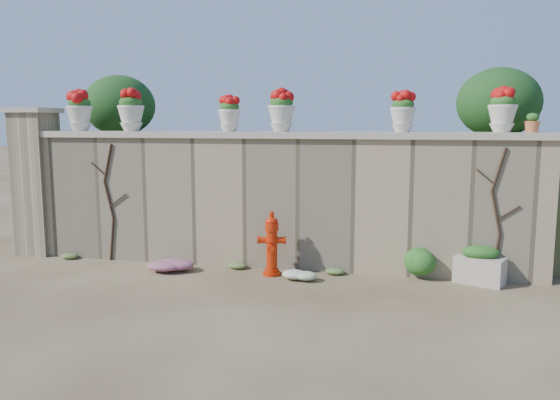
% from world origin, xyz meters
% --- Properties ---
extents(ground, '(80.00, 80.00, 0.00)m').
position_xyz_m(ground, '(0.00, 0.00, 0.00)').
color(ground, '#4D3D26').
rests_on(ground, ground).
extents(stone_wall, '(8.00, 0.40, 2.00)m').
position_xyz_m(stone_wall, '(0.00, 1.80, 1.00)').
color(stone_wall, '#968564').
rests_on(stone_wall, ground).
extents(wall_cap, '(8.10, 0.52, 0.10)m').
position_xyz_m(wall_cap, '(0.00, 1.80, 2.05)').
color(wall_cap, '#B7AE9B').
rests_on(wall_cap, stone_wall).
extents(gate_pillar, '(0.72, 0.72, 2.48)m').
position_xyz_m(gate_pillar, '(-4.15, 1.80, 1.26)').
color(gate_pillar, '#968564').
rests_on(gate_pillar, ground).
extents(raised_fill, '(9.00, 6.00, 2.00)m').
position_xyz_m(raised_fill, '(0.00, 5.00, 1.00)').
color(raised_fill, '#384C23').
rests_on(raised_fill, ground).
extents(back_shrub_left, '(1.30, 1.30, 1.10)m').
position_xyz_m(back_shrub_left, '(-3.20, 3.00, 2.55)').
color(back_shrub_left, '#143814').
rests_on(back_shrub_left, raised_fill).
extents(back_shrub_right, '(1.30, 1.30, 1.10)m').
position_xyz_m(back_shrub_right, '(3.40, 3.00, 2.55)').
color(back_shrub_right, '#143814').
rests_on(back_shrub_right, raised_fill).
extents(vine_left, '(0.60, 0.04, 1.91)m').
position_xyz_m(vine_left, '(-2.67, 1.58, 0.99)').
color(vine_left, black).
rests_on(vine_left, ground).
extents(vine_right, '(0.60, 0.04, 1.91)m').
position_xyz_m(vine_right, '(3.23, 1.58, 0.99)').
color(vine_right, black).
rests_on(vine_right, ground).
extents(fire_hydrant, '(0.41, 0.29, 0.95)m').
position_xyz_m(fire_hydrant, '(0.09, 1.29, 0.48)').
color(fire_hydrant, '#B62107').
rests_on(fire_hydrant, ground).
extents(planter_box, '(0.74, 0.60, 0.54)m').
position_xyz_m(planter_box, '(3.03, 1.51, 0.25)').
color(planter_box, '#B7AE9B').
rests_on(planter_box, ground).
extents(green_shrub, '(0.60, 0.54, 0.57)m').
position_xyz_m(green_shrub, '(2.21, 1.55, 0.29)').
color(green_shrub, '#1E5119').
rests_on(green_shrub, ground).
extents(magenta_clump, '(0.84, 0.56, 0.22)m').
position_xyz_m(magenta_clump, '(-1.37, 1.12, 0.11)').
color(magenta_clump, '#CF299B').
rests_on(magenta_clump, ground).
extents(white_flowers, '(0.50, 0.40, 0.18)m').
position_xyz_m(white_flowers, '(0.56, 1.08, 0.09)').
color(white_flowers, white).
rests_on(white_flowers, ground).
extents(urn_pot_0, '(0.42, 0.42, 0.66)m').
position_xyz_m(urn_pot_0, '(-3.27, 1.80, 2.42)').
color(urn_pot_0, beige).
rests_on(urn_pot_0, wall_cap).
extents(urn_pot_1, '(0.42, 0.42, 0.66)m').
position_xyz_m(urn_pot_1, '(-2.35, 1.80, 2.43)').
color(urn_pot_1, beige).
rests_on(urn_pot_1, wall_cap).
extents(urn_pot_2, '(0.35, 0.35, 0.55)m').
position_xyz_m(urn_pot_2, '(-0.70, 1.80, 2.37)').
color(urn_pot_2, beige).
rests_on(urn_pot_2, wall_cap).
extents(urn_pot_3, '(0.40, 0.40, 0.63)m').
position_xyz_m(urn_pot_3, '(0.12, 1.80, 2.41)').
color(urn_pot_3, beige).
rests_on(urn_pot_3, wall_cap).
extents(urn_pot_4, '(0.36, 0.36, 0.57)m').
position_xyz_m(urn_pot_4, '(1.91, 1.80, 2.38)').
color(urn_pot_4, beige).
rests_on(urn_pot_4, wall_cap).
extents(urn_pot_5, '(0.39, 0.39, 0.61)m').
position_xyz_m(urn_pot_5, '(3.26, 1.80, 2.40)').
color(urn_pot_5, beige).
rests_on(urn_pot_5, wall_cap).
extents(terracotta_pot, '(0.22, 0.22, 0.26)m').
position_xyz_m(terracotta_pot, '(3.65, 1.80, 2.22)').
color(terracotta_pot, '#BF6B3A').
rests_on(terracotta_pot, wall_cap).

